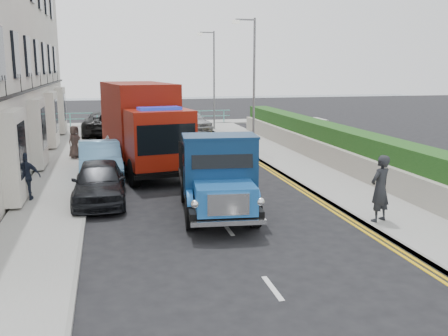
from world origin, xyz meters
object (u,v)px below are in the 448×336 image
at_px(lamp_far, 212,75).
at_px(bedford_lorry, 219,181).
at_px(lamp_mid, 252,78).
at_px(red_lorry, 143,125).
at_px(pedestrian_east_near, 380,188).
at_px(parked_car_front, 99,182).

relative_size(lamp_far, bedford_lorry, 1.25).
bearing_deg(lamp_mid, red_lorry, -152.17).
relative_size(lamp_mid, pedestrian_east_near, 3.55).
distance_m(bedford_lorry, red_lorry, 8.09).
distance_m(bedford_lorry, parked_car_front, 4.53).
distance_m(lamp_far, pedestrian_east_near, 22.81).
height_order(lamp_far, pedestrian_east_near, lamp_far).
bearing_deg(red_lorry, pedestrian_east_near, -66.16).
relative_size(lamp_mid, bedford_lorry, 1.25).
distance_m(lamp_mid, pedestrian_east_near, 12.95).
bearing_deg(pedestrian_east_near, bedford_lorry, -45.11).
relative_size(parked_car_front, pedestrian_east_near, 2.17).
height_order(lamp_mid, bedford_lorry, lamp_mid).
xyz_separation_m(lamp_mid, parked_car_front, (-7.78, -8.22, -3.27)).
relative_size(bedford_lorry, pedestrian_east_near, 2.84).
bearing_deg(parked_car_front, red_lorry, 71.02).
bearing_deg(pedestrian_east_near, lamp_far, -114.16).
height_order(lamp_mid, pedestrian_east_near, lamp_mid).
bearing_deg(bedford_lorry, lamp_mid, 74.94).
distance_m(red_lorry, pedestrian_east_near, 11.35).
xyz_separation_m(parked_car_front, pedestrian_east_near, (8.00, -4.40, 0.38)).
distance_m(parked_car_front, pedestrian_east_near, 9.14).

